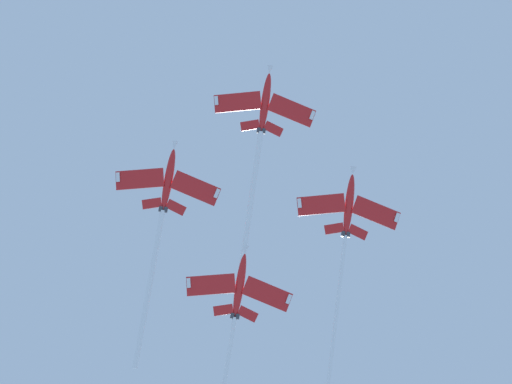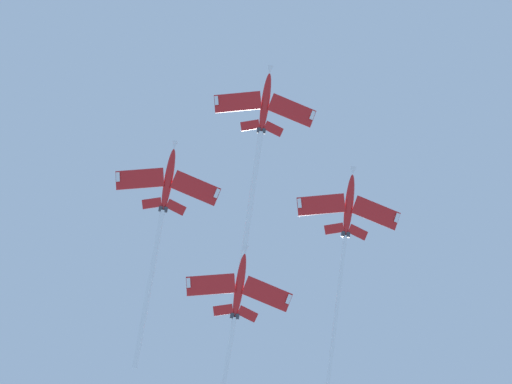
% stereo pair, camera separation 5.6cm
% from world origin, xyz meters
% --- Properties ---
extents(jet_lead, '(29.01, 31.99, 18.73)m').
position_xyz_m(jet_lead, '(-6.76, 3.28, 182.00)').
color(jet_lead, red).
extents(jet_left_wing, '(31.40, 35.00, 21.32)m').
position_xyz_m(jet_left_wing, '(-11.88, -19.63, 175.17)').
color(jet_left_wing, red).
extents(jet_right_wing, '(28.97, 31.44, 18.54)m').
position_xyz_m(jet_right_wing, '(15.53, 1.55, 173.88)').
color(jet_right_wing, red).
extents(jet_slot, '(30.64, 33.40, 19.80)m').
position_xyz_m(jet_slot, '(13.23, -20.96, 167.45)').
color(jet_slot, red).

